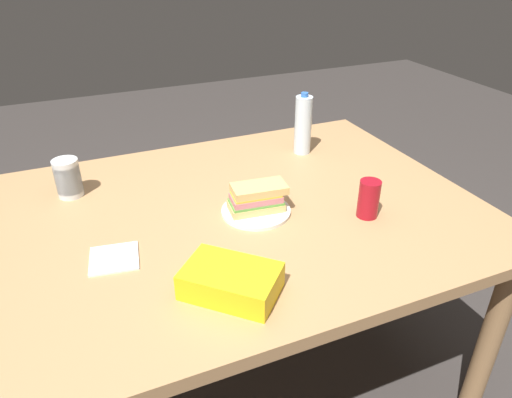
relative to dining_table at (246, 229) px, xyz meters
name	(u,v)px	position (x,y,z in m)	size (l,w,h in m)	color
ground_plane	(247,367)	(0.00, 0.00, -0.67)	(8.00, 8.00, 0.00)	#383330
dining_table	(246,229)	(0.00, 0.00, 0.00)	(1.49, 1.15, 0.75)	tan
paper_plate	(256,211)	(0.02, -0.04, 0.09)	(0.22, 0.22, 0.01)	white
sandwich	(257,198)	(0.02, -0.04, 0.14)	(0.19, 0.11, 0.08)	#DBB26B
soda_can_red	(369,199)	(0.33, -0.20, 0.14)	(0.07, 0.07, 0.12)	maroon
chip_bag	(231,281)	(-0.19, -0.37, 0.12)	(0.23, 0.15, 0.07)	yellow
water_bottle_tall	(303,125)	(0.38, 0.32, 0.20)	(0.07, 0.07, 0.25)	silver
plastic_cup_stack	(68,178)	(-0.51, 0.31, 0.15)	(0.08, 0.08, 0.13)	silver
paper_napkin	(114,258)	(-0.43, -0.12, 0.09)	(0.13, 0.13, 0.01)	white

